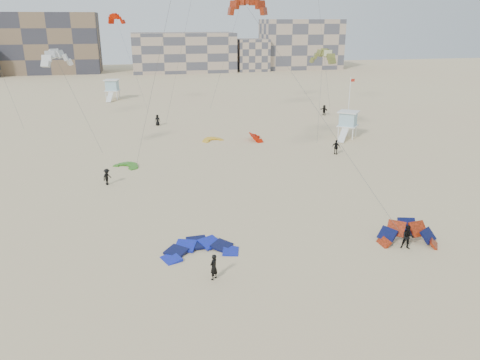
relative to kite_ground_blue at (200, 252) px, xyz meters
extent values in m
plane|color=#CCBD88|center=(0.85, -5.28, 0.00)|extent=(320.00, 320.00, 0.00)
imported|color=black|center=(0.41, -3.87, 0.88)|extent=(0.76, 0.75, 1.76)
imported|color=black|center=(14.90, -2.61, 0.91)|extent=(1.08, 0.97, 1.83)
imported|color=black|center=(-7.33, 16.48, 0.84)|extent=(1.15, 1.24, 1.68)
imported|color=black|center=(19.89, 22.26, 0.91)|extent=(1.07, 1.07, 1.83)
imported|color=black|center=(-1.11, 43.83, 0.86)|extent=(0.90, 0.63, 1.73)
imported|color=black|center=(27.89, 46.46, 0.89)|extent=(1.22, 1.70, 1.77)
cylinder|color=#3F3F3F|center=(-1.96, 15.13, 11.07)|extent=(4.98, 7.96, 20.15)
cylinder|color=#3F3F3F|center=(11.38, 9.28, 9.07)|extent=(6.84, 21.52, 16.16)
cylinder|color=#3F3F3F|center=(-10.27, 25.61, 6.36)|extent=(4.00, 0.77, 10.73)
cylinder|color=#3F3F3F|center=(3.00, 39.73, 12.95)|extent=(5.92, 1.87, 23.90)
cylinder|color=#3F3F3F|center=(19.68, 28.02, 5.99)|extent=(3.10, 7.37, 10.00)
cylinder|color=#3F3F3F|center=(26.00, 44.19, 12.77)|extent=(4.38, 0.30, 23.55)
cylinder|color=#3F3F3F|center=(11.73, 51.89, 10.96)|extent=(6.62, 1.12, 19.93)
cylinder|color=#3F3F3F|center=(-4.53, 54.82, 8.44)|extent=(4.46, 8.91, 14.89)
cube|color=white|center=(24.93, 30.20, 1.71)|extent=(3.60, 3.60, 0.13)
cube|color=#99C3D1|center=(24.93, 30.20, 2.69)|extent=(2.96, 2.96, 1.83)
cube|color=white|center=(24.93, 30.20, 3.68)|extent=(3.73, 3.73, 0.15)
cube|color=white|center=(24.93, 27.73, 0.82)|extent=(2.32, 2.62, 1.52)
cube|color=white|center=(-9.13, 71.58, 1.88)|extent=(3.32, 3.32, 0.14)
cube|color=#99C3D1|center=(-9.13, 71.58, 2.96)|extent=(2.73, 2.73, 2.02)
cube|color=white|center=(-9.13, 71.58, 4.05)|extent=(3.44, 3.44, 0.16)
cube|color=white|center=(-9.13, 68.86, 0.91)|extent=(1.55, 3.00, 1.67)
cylinder|color=white|center=(25.96, 32.53, 4.12)|extent=(0.10, 0.10, 8.24)
cube|color=#B22517|center=(26.27, 32.53, 7.73)|extent=(0.62, 0.02, 0.41)
cube|color=brown|center=(-29.15, 128.72, 9.00)|extent=(28.00, 14.00, 18.00)
cube|color=tan|center=(10.85, 124.72, 6.00)|extent=(32.00, 16.00, 12.00)
cube|color=tan|center=(50.85, 126.72, 8.00)|extent=(26.00, 14.00, 16.00)
cube|color=tan|center=(32.85, 122.72, 5.00)|extent=(10.00, 10.00, 10.00)
camera|label=1|loc=(-3.44, -30.19, 15.92)|focal=35.00mm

